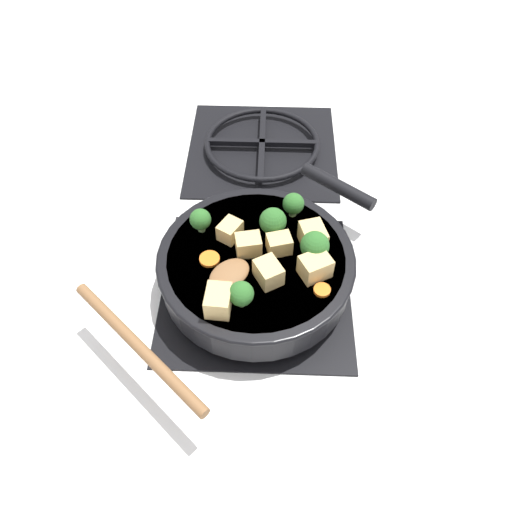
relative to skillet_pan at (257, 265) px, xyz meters
name	(u,v)px	position (x,y,z in m)	size (l,w,h in m)	color
ground_plane	(256,288)	(0.00, 0.00, -0.06)	(2.40, 2.40, 0.00)	white
front_burner_grate	(256,284)	(0.00, 0.00, -0.05)	(0.31, 0.31, 0.03)	black
rear_burner_grate	(262,146)	(0.00, 0.36, -0.05)	(0.31, 0.31, 0.03)	black
skillet_pan	(257,265)	(0.00, 0.00, 0.00)	(0.36, 0.38, 0.06)	black
wooden_spoon	(177,315)	(-0.11, -0.12, 0.03)	(0.26, 0.26, 0.02)	brown
tofu_cube_center_large	(315,267)	(0.09, -0.03, 0.04)	(0.04, 0.03, 0.03)	#DBB770
tofu_cube_near_handle	(218,301)	(-0.05, -0.10, 0.04)	(0.04, 0.03, 0.03)	#DBB770
tofu_cube_east_chunk	(279,244)	(0.03, 0.01, 0.04)	(0.04, 0.03, 0.03)	#DBB770
tofu_cube_west_chunk	(268,272)	(0.02, -0.05, 0.04)	(0.04, 0.03, 0.03)	#DBB770
tofu_cube_back_piece	(313,237)	(0.09, 0.03, 0.04)	(0.04, 0.04, 0.04)	#DBB770
tofu_cube_front_piece	(230,230)	(-0.04, 0.04, 0.04)	(0.04, 0.03, 0.03)	#DBB770
tofu_cube_mid_small	(248,245)	(-0.01, 0.01, 0.04)	(0.04, 0.03, 0.03)	#DBB770
broccoli_floret_near_spoon	(273,221)	(0.02, 0.05, 0.05)	(0.04, 0.04, 0.05)	#709956
broccoli_floret_center_top	(315,247)	(0.09, 0.00, 0.05)	(0.04, 0.04, 0.05)	#709956
broccoli_floret_east_rim	(200,220)	(-0.09, 0.05, 0.05)	(0.03, 0.03, 0.04)	#709956
broccoli_floret_west_rim	(241,294)	(-0.02, -0.09, 0.05)	(0.04, 0.04, 0.04)	#709956
broccoli_floret_north_edge	(293,204)	(0.06, 0.09, 0.05)	(0.04, 0.04, 0.04)	#709956
carrot_slice_orange_thin	(210,259)	(-0.07, -0.01, 0.03)	(0.03, 0.03, 0.01)	orange
carrot_slice_near_center	(322,290)	(0.10, -0.06, 0.03)	(0.02, 0.02, 0.01)	orange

